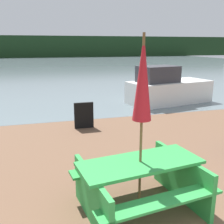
{
  "coord_description": "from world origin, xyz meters",
  "views": [
    {
      "loc": [
        -1.68,
        -0.59,
        2.35
      ],
      "look_at": [
        -0.12,
        5.0,
        0.85
      ],
      "focal_mm": 42.0,
      "sensor_mm": 36.0,
      "label": 1
    }
  ],
  "objects_px": {
    "picnic_table_green": "(140,180)",
    "umbrella_crimson": "(143,80)",
    "signboard": "(84,115)",
    "boat": "(167,89)"
  },
  "relations": [
    {
      "from": "signboard",
      "to": "picnic_table_green",
      "type": "bearing_deg",
      "value": -88.36
    },
    {
      "from": "picnic_table_green",
      "to": "umbrella_crimson",
      "type": "relative_size",
      "value": 0.76
    },
    {
      "from": "boat",
      "to": "signboard",
      "type": "relative_size",
      "value": 4.88
    },
    {
      "from": "boat",
      "to": "signboard",
      "type": "xyz_separation_m",
      "value": [
        -3.89,
        -2.46,
        -0.21
      ]
    },
    {
      "from": "umbrella_crimson",
      "to": "boat",
      "type": "relative_size",
      "value": 0.68
    },
    {
      "from": "picnic_table_green",
      "to": "signboard",
      "type": "xyz_separation_m",
      "value": [
        -0.12,
        4.06,
        -0.09
      ]
    },
    {
      "from": "umbrella_crimson",
      "to": "signboard",
      "type": "bearing_deg",
      "value": 91.64
    },
    {
      "from": "signboard",
      "to": "umbrella_crimson",
      "type": "bearing_deg",
      "value": -88.36
    },
    {
      "from": "picnic_table_green",
      "to": "umbrella_crimson",
      "type": "distance_m",
      "value": 1.44
    },
    {
      "from": "picnic_table_green",
      "to": "boat",
      "type": "distance_m",
      "value": 7.53
    }
  ]
}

